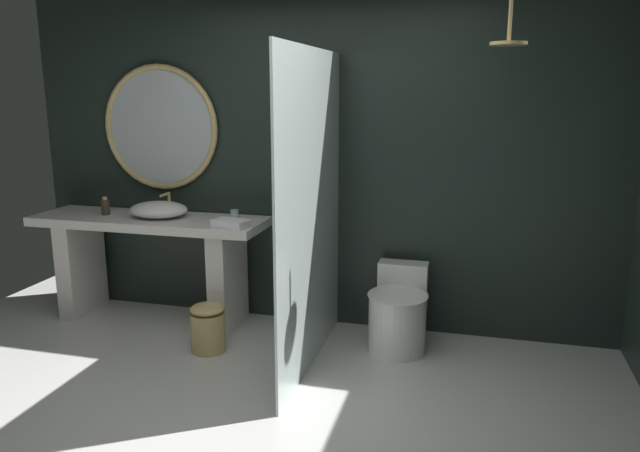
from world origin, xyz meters
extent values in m
plane|color=silver|center=(0.00, 0.00, 0.00)|extent=(5.76, 5.76, 0.00)
cube|color=#1E2823|center=(0.00, 1.90, 1.30)|extent=(4.80, 0.10, 2.60)
cube|color=silver|center=(-1.30, 1.55, 0.82)|extent=(1.89, 0.57, 0.07)
cube|color=silver|center=(-1.96, 1.55, 0.39)|extent=(0.14, 0.48, 0.79)
cube|color=silver|center=(-0.63, 1.55, 0.39)|extent=(0.14, 0.48, 0.79)
ellipsoid|color=white|center=(-1.21, 1.55, 0.92)|extent=(0.47, 0.38, 0.13)
cylinder|color=tan|center=(-1.21, 1.73, 0.95)|extent=(0.02, 0.02, 0.17)
cylinder|color=tan|center=(-1.21, 1.66, 1.02)|extent=(0.02, 0.13, 0.02)
cylinder|color=silver|center=(-0.58, 1.59, 0.90)|extent=(0.06, 0.06, 0.09)
cylinder|color=#3D3323|center=(-1.68, 1.54, 0.92)|extent=(0.07, 0.07, 0.12)
cylinder|color=tan|center=(-1.68, 1.54, 0.99)|extent=(0.04, 0.04, 0.02)
torus|color=tan|center=(-1.30, 1.81, 1.55)|extent=(1.01, 0.05, 1.01)
cylinder|color=#B2BCC1|center=(-1.30, 1.82, 1.55)|extent=(0.93, 0.01, 0.93)
cube|color=silver|center=(0.18, 1.10, 1.06)|extent=(0.02, 1.50, 2.11)
cylinder|color=tan|center=(1.36, 1.32, 2.32)|extent=(0.02, 0.02, 0.37)
cylinder|color=tan|center=(1.36, 1.32, 2.12)|extent=(0.22, 0.22, 0.02)
cylinder|color=white|center=(0.72, 1.42, 0.21)|extent=(0.41, 0.41, 0.42)
ellipsoid|color=white|center=(0.72, 1.42, 0.43)|extent=(0.43, 0.47, 0.02)
cube|color=white|center=(0.72, 1.71, 0.40)|extent=(0.37, 0.16, 0.38)
cylinder|color=tan|center=(-0.60, 1.08, 0.14)|extent=(0.25, 0.25, 0.29)
ellipsoid|color=tan|center=(-0.60, 1.08, 0.32)|extent=(0.25, 0.25, 0.07)
cube|color=white|center=(-0.51, 1.36, 0.89)|extent=(0.29, 0.21, 0.06)
camera|label=1|loc=(1.22, -2.64, 1.85)|focal=33.77mm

